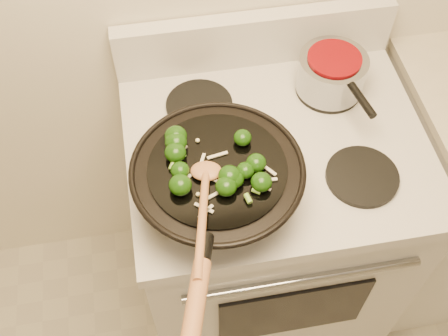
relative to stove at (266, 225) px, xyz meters
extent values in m
cube|color=silver|center=(0.00, 0.00, -0.03)|extent=(0.76, 0.64, 0.88)
cube|color=silver|center=(0.00, 0.00, 0.43)|extent=(0.78, 0.66, 0.04)
cube|color=silver|center=(0.00, 0.30, 0.53)|extent=(0.78, 0.05, 0.16)
cylinder|color=#919499|center=(0.00, -0.33, 0.31)|extent=(0.60, 0.02, 0.02)
cube|color=black|center=(0.00, -0.33, 0.08)|extent=(0.42, 0.01, 0.28)
cylinder|color=black|center=(-0.18, -0.15, 0.46)|extent=(0.18, 0.18, 0.01)
cylinder|color=black|center=(0.18, -0.15, 0.46)|extent=(0.18, 0.18, 0.01)
cylinder|color=black|center=(-0.18, 0.15, 0.46)|extent=(0.18, 0.18, 0.01)
cylinder|color=black|center=(0.18, 0.15, 0.46)|extent=(0.18, 0.18, 0.01)
torus|color=black|center=(-0.18, -0.15, 0.58)|extent=(0.40, 0.40, 0.01)
cylinder|color=black|center=(-0.18, -0.15, 0.58)|extent=(0.31, 0.31, 0.01)
cylinder|color=black|center=(-0.24, -0.37, 0.62)|extent=(0.05, 0.07, 0.04)
cylinder|color=#A36840|center=(-0.28, -0.49, 0.65)|extent=(0.09, 0.21, 0.08)
ellipsoid|color=#143908|center=(-0.10, -0.22, 0.60)|extent=(0.05, 0.05, 0.04)
cylinder|color=#4B822F|center=(-0.08, -0.22, 0.59)|extent=(0.02, 0.01, 0.02)
ellipsoid|color=#143908|center=(-0.10, -0.17, 0.60)|extent=(0.04, 0.04, 0.04)
ellipsoid|color=#143908|center=(-0.27, -0.20, 0.60)|extent=(0.05, 0.05, 0.04)
ellipsoid|color=#143908|center=(-0.15, -0.20, 0.60)|extent=(0.04, 0.04, 0.04)
cylinder|color=#4B822F|center=(-0.14, -0.20, 0.59)|extent=(0.02, 0.02, 0.01)
ellipsoid|color=#143908|center=(-0.16, -0.19, 0.60)|extent=(0.05, 0.05, 0.04)
ellipsoid|color=#143908|center=(-0.26, -0.16, 0.60)|extent=(0.04, 0.04, 0.04)
ellipsoid|color=#143908|center=(-0.26, -0.07, 0.60)|extent=(0.05, 0.05, 0.04)
cylinder|color=#4B822F|center=(-0.24, -0.07, 0.59)|extent=(0.02, 0.01, 0.02)
ellipsoid|color=#143908|center=(-0.11, -0.09, 0.60)|extent=(0.04, 0.04, 0.04)
ellipsoid|color=#143908|center=(-0.12, -0.18, 0.60)|extent=(0.04, 0.04, 0.03)
ellipsoid|color=#143908|center=(-0.27, -0.11, 0.60)|extent=(0.05, 0.05, 0.04)
cylinder|color=#4B822F|center=(-0.25, -0.11, 0.59)|extent=(0.02, 0.01, 0.02)
ellipsoid|color=#143908|center=(-0.17, -0.22, 0.60)|extent=(0.05, 0.05, 0.04)
ellipsoid|color=#143908|center=(-0.26, -0.08, 0.60)|extent=(0.05, 0.05, 0.04)
cube|color=silver|center=(-0.20, -0.18, 0.58)|extent=(0.04, 0.03, 0.00)
cube|color=silver|center=(-0.26, -0.10, 0.58)|extent=(0.05, 0.04, 0.00)
cube|color=silver|center=(-0.21, -0.13, 0.58)|extent=(0.03, 0.04, 0.00)
cube|color=silver|center=(-0.09, -0.22, 0.58)|extent=(0.04, 0.03, 0.00)
cube|color=silver|center=(-0.23, -0.25, 0.58)|extent=(0.04, 0.03, 0.00)
cube|color=silver|center=(-0.21, -0.23, 0.58)|extent=(0.05, 0.03, 0.00)
cube|color=silver|center=(-0.07, -0.18, 0.58)|extent=(0.03, 0.04, 0.00)
cube|color=silver|center=(-0.22, -0.26, 0.58)|extent=(0.04, 0.03, 0.00)
cube|color=silver|center=(-0.08, -0.21, 0.58)|extent=(0.04, 0.01, 0.00)
cube|color=silver|center=(-0.24, -0.16, 0.58)|extent=(0.05, 0.04, 0.00)
cube|color=silver|center=(-0.17, -0.12, 0.58)|extent=(0.05, 0.02, 0.00)
cylinder|color=#6BA234|center=(-0.11, -0.23, 0.59)|extent=(0.02, 0.03, 0.02)
cylinder|color=#6BA234|center=(-0.13, -0.17, 0.59)|extent=(0.02, 0.03, 0.01)
cylinder|color=#6BA234|center=(-0.27, -0.08, 0.59)|extent=(0.02, 0.02, 0.02)
cylinder|color=#6BA234|center=(-0.13, -0.25, 0.59)|extent=(0.03, 0.02, 0.02)
cylinder|color=#6BA234|center=(-0.16, -0.20, 0.59)|extent=(0.02, 0.03, 0.02)
cylinder|color=#6BA234|center=(-0.28, -0.13, 0.59)|extent=(0.03, 0.02, 0.01)
sphere|color=beige|center=(-0.21, -0.07, 0.59)|extent=(0.01, 0.01, 0.01)
sphere|color=beige|center=(-0.23, -0.22, 0.59)|extent=(0.01, 0.01, 0.01)
sphere|color=beige|center=(-0.24, -0.08, 0.59)|extent=(0.01, 0.01, 0.01)
ellipsoid|color=#A36840|center=(-0.21, -0.16, 0.59)|extent=(0.08, 0.07, 0.02)
cylinder|color=#A36840|center=(-0.24, -0.31, 0.62)|extent=(0.08, 0.28, 0.08)
cylinder|color=#919499|center=(0.18, 0.15, 0.51)|extent=(0.18, 0.18, 0.10)
cylinder|color=#6C0508|center=(0.18, 0.15, 0.57)|extent=(0.14, 0.14, 0.01)
cylinder|color=black|center=(0.21, 0.00, 0.56)|extent=(0.04, 0.11, 0.02)
camera|label=1|loc=(-0.29, -0.86, 1.59)|focal=45.00mm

